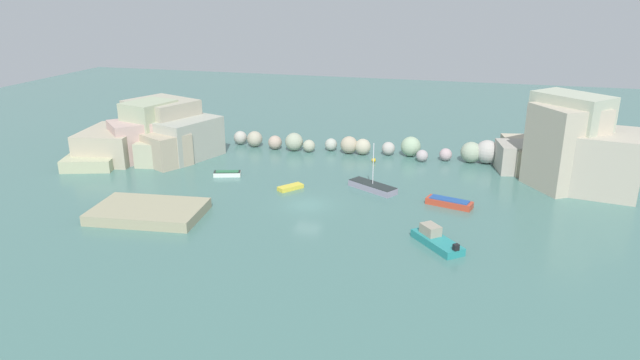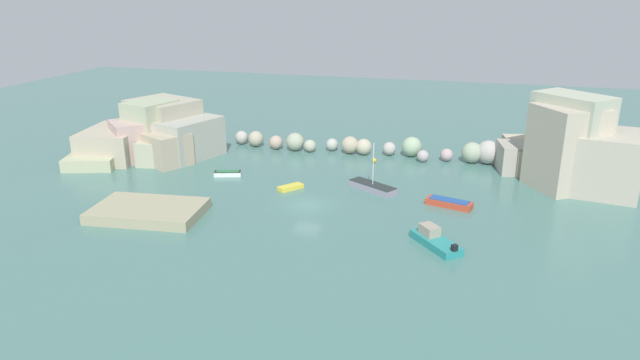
# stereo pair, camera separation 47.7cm
# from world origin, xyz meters

# --- Properties ---
(cove_water) EXTENTS (160.00, 160.00, 0.00)m
(cove_water) POSITION_xyz_m (0.00, 0.00, 0.00)
(cove_water) COLOR #48756E
(cove_water) RESTS_ON ground
(cliff_headland_left) EXTENTS (17.12, 15.83, 6.78)m
(cliff_headland_left) POSITION_xyz_m (-23.30, 10.57, 2.37)
(cliff_headland_left) COLOR tan
(cliff_headland_left) RESTS_ON ground
(cliff_headland_right) EXTENTS (15.30, 15.18, 9.58)m
(cliff_headland_right) POSITION_xyz_m (25.08, 13.66, 3.29)
(cliff_headland_right) COLOR tan
(cliff_headland_right) RESTS_ON ground
(rock_breakwater) EXTENTS (33.70, 3.90, 2.78)m
(rock_breakwater) POSITION_xyz_m (3.70, 18.53, 1.10)
(rock_breakwater) COLOR #B1ADA2
(rock_breakwater) RESTS_ON ground
(stone_dock) EXTENTS (10.35, 7.21, 0.96)m
(stone_dock) POSITION_xyz_m (-13.12, -6.53, 0.48)
(stone_dock) COLOR tan
(stone_dock) RESTS_ON ground
(channel_buoy) EXTENTS (0.51, 0.51, 0.51)m
(channel_buoy) POSITION_xyz_m (3.67, 15.47, 0.25)
(channel_buoy) COLOR gold
(channel_buoy) RESTS_ON cove_water
(moored_boat_0) EXTENTS (4.58, 4.93, 1.45)m
(moored_boat_0) POSITION_xyz_m (12.56, -5.81, 0.48)
(moored_boat_0) COLOR teal
(moored_boat_0) RESTS_ON cove_water
(moored_boat_1) EXTENTS (3.11, 1.83, 0.56)m
(moored_boat_1) POSITION_xyz_m (-10.99, 6.08, 0.29)
(moored_boat_1) COLOR white
(moored_boat_1) RESTS_ON cove_water
(moored_boat_2) EXTENTS (4.56, 2.50, 0.68)m
(moored_boat_2) POSITION_xyz_m (13.14, 3.33, 0.33)
(moored_boat_2) COLOR #BD4129
(moored_boat_2) RESTS_ON cove_water
(moored_boat_3) EXTENTS (2.46, 2.76, 0.42)m
(moored_boat_3) POSITION_xyz_m (-2.93, 3.79, 0.21)
(moored_boat_3) COLOR yellow
(moored_boat_3) RESTS_ON cove_water
(moored_boat_4) EXTENTS (5.43, 4.16, 4.98)m
(moored_boat_4) POSITION_xyz_m (5.27, 5.82, 0.36)
(moored_boat_4) COLOR gray
(moored_boat_4) RESTS_ON cove_water
(moored_boat_5) EXTENTS (3.95, 2.60, 0.59)m
(moored_boat_5) POSITION_xyz_m (-12.45, -4.78, 0.31)
(moored_boat_5) COLOR navy
(moored_boat_5) RESTS_ON cove_water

